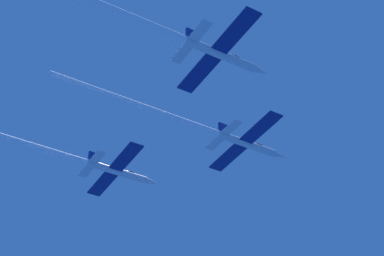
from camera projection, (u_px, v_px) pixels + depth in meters
jet_lead at (196, 126)px, 92.23m from camera, size 16.86×39.23×2.79m
jet_left_wing at (71, 158)px, 96.90m from camera, size 16.86×36.32×2.79m
jet_right_wing at (158, 28)px, 76.39m from camera, size 16.86×39.46×2.79m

